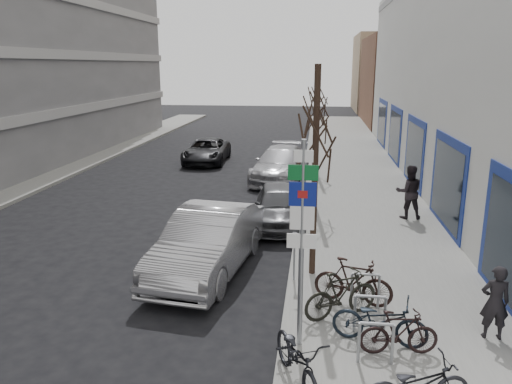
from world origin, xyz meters
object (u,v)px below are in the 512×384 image
(meter_back, at_px, (306,166))
(pedestrian_far, at_px, (409,192))
(meter_front, at_px, (294,252))
(meter_mid, at_px, (302,196))
(tree_mid, at_px, (317,103))
(bike_far_inner, at_px, (353,281))
(bike_near_left, at_px, (298,354))
(parked_car_mid, at_px, (280,205))
(tree_near, at_px, (316,123))
(bike_near_right, at_px, (399,332))
(tree_far, at_px, (318,93))
(bike_rack, at_px, (370,310))
(pedestrian_near, at_px, (495,302))
(parked_car_back, at_px, (281,164))
(highway_sign_pole, at_px, (302,233))
(bike_mid_inner, at_px, (341,294))
(bike_far_curb, at_px, (417,381))
(parked_car_front, at_px, (208,242))
(lane_car, at_px, (207,151))
(bike_mid_curb, at_px, (380,317))

(meter_back, relative_size, pedestrian_far, 0.65)
(meter_front, distance_m, meter_mid, 5.50)
(tree_mid, relative_size, bike_far_inner, 3.02)
(bike_near_left, relative_size, parked_car_mid, 0.46)
(tree_near, height_order, bike_near_left, tree_near)
(meter_back, relative_size, bike_near_right, 0.84)
(tree_far, height_order, meter_back, tree_far)
(bike_rack, relative_size, tree_far, 0.41)
(tree_far, bearing_deg, pedestrian_near, -77.08)
(tree_near, height_order, tree_far, same)
(parked_car_mid, bearing_deg, tree_far, 77.18)
(pedestrian_near, bearing_deg, tree_near, -37.08)
(parked_car_back, bearing_deg, bike_rack, -71.62)
(highway_sign_pole, height_order, bike_rack, highway_sign_pole)
(meter_mid, bearing_deg, parked_car_mid, -141.04)
(tree_far, height_order, pedestrian_far, tree_far)
(bike_mid_inner, height_order, bike_far_curb, bike_mid_inner)
(bike_mid_inner, height_order, pedestrian_near, pedestrian_near)
(bike_near_right, distance_m, parked_car_front, 5.81)
(lane_car, bearing_deg, highway_sign_pole, -74.07)
(bike_near_left, xyz_separation_m, lane_car, (-6.06, 20.26, -0.07))
(bike_far_inner, bearing_deg, meter_mid, 26.62)
(meter_mid, bearing_deg, bike_mid_curb, -77.73)
(tree_mid, xyz_separation_m, lane_car, (-6.25, 8.95, -3.43))
(bike_near_right, bearing_deg, pedestrian_far, -17.83)
(highway_sign_pole, height_order, pedestrian_far, highway_sign_pole)
(bike_far_inner, bearing_deg, tree_near, 44.80)
(meter_mid, height_order, bike_mid_inner, meter_mid)
(lane_car, bearing_deg, bike_near_right, -69.24)
(meter_front, bearing_deg, parked_car_back, 95.96)
(tree_near, xyz_separation_m, parked_car_back, (-1.69, 11.40, -3.30))
(highway_sign_pole, bearing_deg, tree_far, 89.31)
(bike_near_left, bearing_deg, bike_mid_curb, 21.79)
(meter_mid, bearing_deg, bike_far_curb, -78.14)
(meter_mid, bearing_deg, bike_near_right, -76.22)
(bike_mid_inner, distance_m, parked_car_front, 4.19)
(bike_near_left, height_order, bike_near_right, bike_near_left)
(meter_front, relative_size, parked_car_mid, 0.30)
(bike_far_curb, xyz_separation_m, parked_car_mid, (-2.90, 9.64, 0.04))
(bike_far_inner, bearing_deg, pedestrian_far, -4.12)
(tree_far, bearing_deg, bike_rack, -85.68)
(tree_near, height_order, parked_car_front, tree_near)
(tree_far, relative_size, meter_mid, 4.33)
(parked_car_back, bearing_deg, pedestrian_near, -62.53)
(bike_far_inner, bearing_deg, bike_mid_curb, -151.41)
(bike_rack, bearing_deg, bike_far_inner, 101.40)
(tree_near, distance_m, bike_far_curb, 6.49)
(bike_far_curb, bearing_deg, tree_near, 3.36)
(tree_far, xyz_separation_m, parked_car_back, (-1.69, -1.60, -3.30))
(tree_far, relative_size, bike_far_inner, 3.02)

